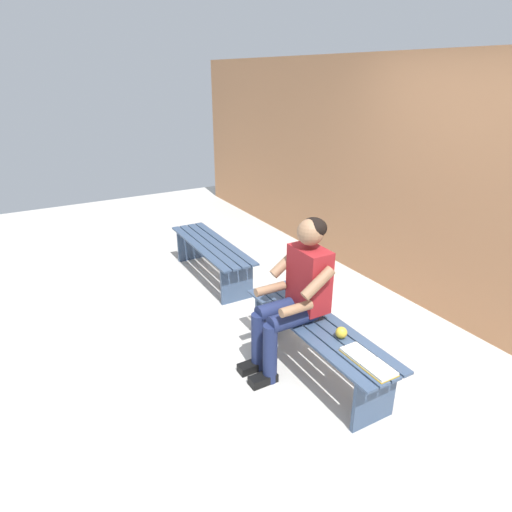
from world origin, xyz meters
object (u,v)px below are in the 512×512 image
Objects in this scene: person_seated at (296,291)px; book_open at (368,361)px; bench_near at (317,336)px; bench_far at (211,252)px; apple at (341,333)px.

person_seated is 0.76m from book_open.
book_open is (-0.71, -0.10, -0.24)m from person_seated.
bench_near is at bearing 0.64° from book_open.
bench_far is 2.20m from apple.
apple is at bearing -178.99° from bench_far.
apple is at bearing -160.66° from person_seated.
bench_near is 17.85× the size of apple.
person_seated reaches higher than book_open.
bench_far is 1.22× the size of person_seated.
bench_near is 1.25× the size of person_seated.
apple reaches higher than bench_near.
book_open is at bearing 173.35° from apple.
bench_far is at bearing 0.00° from bench_near.
bench_near is at bearing 180.00° from bench_far.
person_seated is 0.46m from apple.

